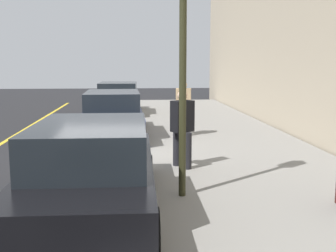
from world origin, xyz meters
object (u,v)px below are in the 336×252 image
Objects in this scene: parked_car_black at (93,170)px; parked_car_silver at (119,99)px; traffic_light_pole at (183,17)px; pedestrian_tan_coat at (183,107)px; pedestrian_black_coat at (182,127)px; parked_car_navy at (113,115)px.

parked_car_silver is (12.54, 0.09, -0.00)m from parked_car_black.
parked_car_black is at bearing 111.15° from traffic_light_pole.
parked_car_silver is at bearing 19.89° from pedestrian_tan_coat.
traffic_light_pole reaches higher than parked_car_black.
parked_car_silver is 10.21m from pedestrian_black_coat.
traffic_light_pole is at bearing -172.74° from parked_car_silver.
parked_car_black and parked_car_navy have the same top height.
parked_car_navy is 2.80× the size of pedestrian_tan_coat.
pedestrian_black_coat reaches higher than parked_car_silver.
parked_car_black is at bearing 146.32° from pedestrian_black_coat.
parked_car_navy is at bearing 81.79° from pedestrian_tan_coat.
parked_car_black is 2.99m from pedestrian_black_coat.
traffic_light_pole is (-1.92, 0.22, 2.08)m from pedestrian_black_coat.
parked_car_silver is at bearing 9.83° from pedestrian_black_coat.
pedestrian_black_coat reaches higher than parked_car_navy.
parked_car_navy is (6.71, 0.04, -0.00)m from parked_car_black.
pedestrian_tan_coat is 0.38× the size of traffic_light_pole.
parked_car_silver is 12.31m from traffic_light_pole.
parked_car_navy and parked_car_silver have the same top height.
pedestrian_black_coat is (-4.23, -1.69, 0.28)m from parked_car_navy.
parked_car_silver is 0.98× the size of traffic_light_pole.
pedestrian_black_coat is 2.84m from traffic_light_pole.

